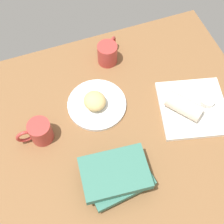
# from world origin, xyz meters

# --- Properties ---
(dining_table) EXTENTS (1.10, 0.90, 0.04)m
(dining_table) POSITION_xyz_m (0.00, 0.00, 0.02)
(dining_table) COLOR brown
(dining_table) RESTS_ON ground
(round_plate) EXTENTS (0.23, 0.23, 0.01)m
(round_plate) POSITION_xyz_m (0.04, -0.11, 0.05)
(round_plate) COLOR white
(round_plate) RESTS_ON dining_table
(scone_pastry) EXTENTS (0.10, 0.11, 0.06)m
(scone_pastry) POSITION_xyz_m (0.05, -0.10, 0.08)
(scone_pastry) COLOR tan
(scone_pastry) RESTS_ON round_plate
(square_plate) EXTENTS (0.30, 0.30, 0.02)m
(square_plate) POSITION_xyz_m (-0.30, 0.03, 0.05)
(square_plate) COLOR white
(square_plate) RESTS_ON dining_table
(sauce_cup) EXTENTS (0.06, 0.06, 0.03)m
(sauce_cup) POSITION_xyz_m (-0.36, 0.03, 0.07)
(sauce_cup) COLOR silver
(sauce_cup) RESTS_ON square_plate
(breakfast_wrap) EXTENTS (0.13, 0.14, 0.06)m
(breakfast_wrap) POSITION_xyz_m (-0.25, 0.03, 0.09)
(breakfast_wrap) COLOR beige
(breakfast_wrap) RESTS_ON square_plate
(book_stack) EXTENTS (0.23, 0.18, 0.08)m
(book_stack) POSITION_xyz_m (0.07, 0.20, 0.09)
(book_stack) COLOR #387260
(book_stack) RESTS_ON dining_table
(coffee_mug) EXTENTS (0.10, 0.11, 0.09)m
(coffee_mug) POSITION_xyz_m (-0.07, -0.30, 0.09)
(coffee_mug) COLOR #B23833
(coffee_mug) RESTS_ON dining_table
(second_mug) EXTENTS (0.13, 0.08, 0.09)m
(second_mug) POSITION_xyz_m (0.27, -0.05, 0.09)
(second_mug) COLOR #B23833
(second_mug) RESTS_ON dining_table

